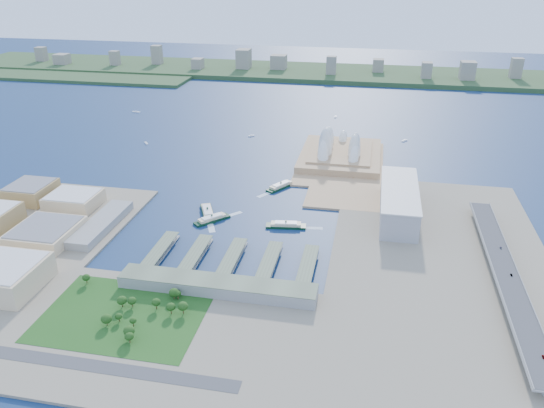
% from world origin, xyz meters
% --- Properties ---
extents(ground, '(3000.00, 3000.00, 0.00)m').
position_xyz_m(ground, '(0.00, 0.00, 0.00)').
color(ground, '#10254C').
rests_on(ground, ground).
extents(west_land, '(220.00, 390.00, 3.00)m').
position_xyz_m(west_land, '(-250.00, -105.00, 1.50)').
color(west_land, gray).
rests_on(west_land, ground).
extents(south_land, '(720.00, 180.00, 3.00)m').
position_xyz_m(south_land, '(0.00, -210.00, 1.50)').
color(south_land, gray).
rests_on(south_land, ground).
extents(east_land, '(240.00, 500.00, 3.00)m').
position_xyz_m(east_land, '(240.00, -50.00, 1.50)').
color(east_land, gray).
rests_on(east_land, ground).
extents(peninsula, '(135.00, 220.00, 3.00)m').
position_xyz_m(peninsula, '(107.50, 260.00, 1.50)').
color(peninsula, tan).
rests_on(peninsula, ground).
extents(far_shore, '(2200.00, 260.00, 12.00)m').
position_xyz_m(far_shore, '(0.00, 980.00, 6.00)').
color(far_shore, '#2D4926').
rests_on(far_shore, ground).
extents(opera_house, '(134.00, 180.00, 58.00)m').
position_xyz_m(opera_house, '(105.00, 280.00, 32.00)').
color(opera_house, white).
rests_on(opera_house, peninsula).
extents(toaster_building, '(45.00, 155.00, 35.00)m').
position_xyz_m(toaster_building, '(195.00, 80.00, 20.50)').
color(toaster_building, '#949499').
rests_on(toaster_building, east_land).
extents(expressway, '(26.00, 340.00, 11.85)m').
position_xyz_m(expressway, '(300.00, -60.00, 8.93)').
color(expressway, gray).
rests_on(expressway, east_land).
extents(west_buildings, '(200.00, 280.00, 27.00)m').
position_xyz_m(west_buildings, '(-250.00, -70.00, 16.50)').
color(west_buildings, '#A58852').
rests_on(west_buildings, west_land).
extents(ferry_wharves, '(184.00, 90.00, 9.30)m').
position_xyz_m(ferry_wharves, '(14.00, -75.00, 4.65)').
color(ferry_wharves, '#57644B').
rests_on(ferry_wharves, ground).
extents(terminal_building, '(200.00, 28.00, 12.00)m').
position_xyz_m(terminal_building, '(15.00, -135.00, 9.00)').
color(terminal_building, gray).
rests_on(terminal_building, south_land).
extents(park, '(150.00, 110.00, 16.00)m').
position_xyz_m(park, '(-60.00, -190.00, 11.00)').
color(park, '#194714').
rests_on(park, south_land).
extents(far_skyline, '(1900.00, 140.00, 55.00)m').
position_xyz_m(far_skyline, '(0.00, 960.00, 39.50)').
color(far_skyline, gray).
rests_on(far_skyline, far_shore).
extents(ferry_a, '(35.35, 56.27, 10.46)m').
position_xyz_m(ferry_a, '(-49.22, 36.19, 5.23)').
color(ferry_a, black).
rests_on(ferry_a, ground).
extents(ferry_b, '(38.48, 49.55, 9.59)m').
position_xyz_m(ferry_b, '(29.14, 142.75, 4.79)').
color(ferry_b, black).
rests_on(ferry_b, ground).
extents(ferry_c, '(41.78, 44.43, 9.20)m').
position_xyz_m(ferry_c, '(-38.00, 19.46, 4.60)').
color(ferry_c, black).
rests_on(ferry_c, ground).
extents(ferry_d, '(51.00, 18.91, 9.41)m').
position_xyz_m(ferry_d, '(57.75, 20.74, 4.71)').
color(ferry_d, black).
rests_on(ferry_d, ground).
extents(boat_a, '(11.21, 13.74, 2.76)m').
position_xyz_m(boat_a, '(-247.04, 295.13, 1.38)').
color(boat_a, white).
rests_on(boat_a, ground).
extents(boat_b, '(11.10, 10.41, 3.05)m').
position_xyz_m(boat_b, '(-69.66, 374.32, 1.52)').
color(boat_b, white).
rests_on(boat_b, ground).
extents(boat_c, '(10.77, 13.73, 3.09)m').
position_xyz_m(boat_c, '(213.10, 401.17, 1.54)').
color(boat_c, white).
rests_on(boat_c, ground).
extents(boat_d, '(18.21, 6.27, 3.01)m').
position_xyz_m(boat_d, '(-355.59, 492.68, 1.51)').
color(boat_d, white).
rests_on(boat_d, ground).
extents(boat_e, '(4.58, 12.67, 3.06)m').
position_xyz_m(boat_e, '(74.69, 537.82, 1.53)').
color(boat_e, white).
rests_on(boat_e, ground).
extents(car_a, '(1.73, 4.30, 1.46)m').
position_xyz_m(car_a, '(304.00, -190.97, 15.58)').
color(car_a, slate).
rests_on(car_a, expressway).
extents(car_b, '(1.50, 4.31, 1.42)m').
position_xyz_m(car_b, '(304.00, -67.48, 15.56)').
color(car_b, slate).
rests_on(car_b, expressway).
extents(car_c, '(1.90, 4.68, 1.36)m').
position_xyz_m(car_c, '(304.00, -11.13, 15.53)').
color(car_c, slate).
rests_on(car_c, expressway).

